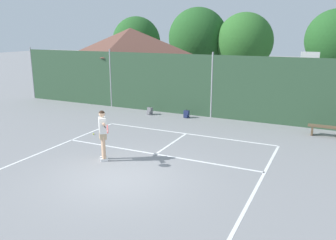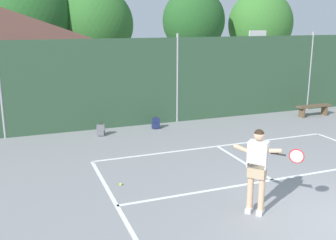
{
  "view_description": "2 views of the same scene",
  "coord_description": "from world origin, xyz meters",
  "px_view_note": "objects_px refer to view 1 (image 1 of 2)",
  "views": [
    {
      "loc": [
        5.84,
        -8.63,
        4.57
      ],
      "look_at": [
        -0.22,
        4.02,
        0.97
      ],
      "focal_mm": 37.12,
      "sensor_mm": 36.0,
      "label": 1
    },
    {
      "loc": [
        -5.91,
        -5.46,
        4.0
      ],
      "look_at": [
        -1.85,
        5.17,
        1.13
      ],
      "focal_mm": 42.35,
      "sensor_mm": 36.0,
      "label": 2
    }
  ],
  "objects_px": {
    "basketball_hoop": "(308,76)",
    "tennis_ball": "(94,134)",
    "backpack_grey": "(150,111)",
    "backpack_navy": "(186,114)",
    "tennis_player": "(103,131)",
    "courtside_bench": "(327,129)"
  },
  "relations": [
    {
      "from": "basketball_hoop",
      "to": "backpack_grey",
      "type": "xyz_separation_m",
      "value": [
        -7.94,
        -2.49,
        -2.12
      ]
    },
    {
      "from": "tennis_ball",
      "to": "courtside_bench",
      "type": "relative_size",
      "value": 0.04
    },
    {
      "from": "tennis_ball",
      "to": "backpack_grey",
      "type": "relative_size",
      "value": 0.14
    },
    {
      "from": "basketball_hoop",
      "to": "tennis_ball",
      "type": "xyz_separation_m",
      "value": [
        -8.38,
        -7.05,
        -2.28
      ]
    },
    {
      "from": "backpack_navy",
      "to": "courtside_bench",
      "type": "bearing_deg",
      "value": -4.22
    },
    {
      "from": "tennis_ball",
      "to": "tennis_player",
      "type": "bearing_deg",
      "value": -46.22
    },
    {
      "from": "tennis_player",
      "to": "tennis_ball",
      "type": "relative_size",
      "value": 28.1
    },
    {
      "from": "tennis_player",
      "to": "backpack_grey",
      "type": "distance_m",
      "value": 7.3
    },
    {
      "from": "tennis_player",
      "to": "courtside_bench",
      "type": "distance_m",
      "value": 9.87
    },
    {
      "from": "tennis_player",
      "to": "courtside_bench",
      "type": "height_order",
      "value": "tennis_player"
    },
    {
      "from": "tennis_player",
      "to": "tennis_ball",
      "type": "bearing_deg",
      "value": 133.78
    },
    {
      "from": "courtside_bench",
      "to": "backpack_grey",
      "type": "bearing_deg",
      "value": 178.03
    },
    {
      "from": "basketball_hoop",
      "to": "tennis_player",
      "type": "height_order",
      "value": "basketball_hoop"
    },
    {
      "from": "basketball_hoop",
      "to": "courtside_bench",
      "type": "bearing_deg",
      "value": -67.24
    },
    {
      "from": "basketball_hoop",
      "to": "backpack_navy",
      "type": "height_order",
      "value": "basketball_hoop"
    },
    {
      "from": "basketball_hoop",
      "to": "tennis_player",
      "type": "bearing_deg",
      "value": -122.51
    },
    {
      "from": "tennis_player",
      "to": "tennis_ball",
      "type": "xyz_separation_m",
      "value": [
        -2.33,
        2.44,
        -1.08
      ]
    },
    {
      "from": "backpack_grey",
      "to": "backpack_navy",
      "type": "distance_m",
      "value": 2.16
    },
    {
      "from": "backpack_grey",
      "to": "tennis_player",
      "type": "bearing_deg",
      "value": -74.81
    },
    {
      "from": "backpack_grey",
      "to": "courtside_bench",
      "type": "xyz_separation_m",
      "value": [
        9.12,
        -0.31,
        0.17
      ]
    },
    {
      "from": "basketball_hoop",
      "to": "tennis_ball",
      "type": "height_order",
      "value": "basketball_hoop"
    },
    {
      "from": "basketball_hoop",
      "to": "tennis_ball",
      "type": "relative_size",
      "value": 53.79
    }
  ]
}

